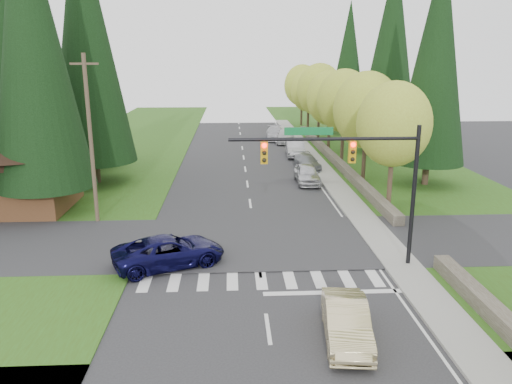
{
  "coord_description": "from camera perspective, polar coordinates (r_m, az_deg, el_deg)",
  "views": [
    {
      "loc": [
        -1.3,
        -17.5,
        9.71
      ],
      "look_at": [
        0.02,
        8.14,
        2.8
      ],
      "focal_mm": 35.0,
      "sensor_mm": 36.0,
      "label": 1
    }
  ],
  "objects": [
    {
      "name": "conifer_e_a",
      "position": [
        40.5,
        19.89,
        14.32
      ],
      "size": [
        5.44,
        5.44,
        17.8
      ],
      "color": "#38281C",
      "rests_on": "ground"
    },
    {
      "name": "sedan_champagne",
      "position": [
        18.48,
        10.29,
        -14.36
      ],
      "size": [
        1.95,
        4.42,
        1.41
      ],
      "primitive_type": "imported",
      "rotation": [
        0.0,
        0.0,
        -0.11
      ],
      "color": "beige",
      "rests_on": "ground"
    },
    {
      "name": "brown_building",
      "position": [
        35.87,
        -25.38,
        3.05
      ],
      "size": [
        8.4,
        8.4,
        5.4
      ],
      "color": "#4C2D19",
      "rests_on": "ground"
    },
    {
      "name": "conifer_w_c",
      "position": [
        40.95,
        -18.91,
        16.52
      ],
      "size": [
        6.46,
        6.46,
        20.8
      ],
      "color": "#38281C",
      "rests_on": "ground"
    },
    {
      "name": "stone_wall_north",
      "position": [
        49.41,
        8.68,
        3.98
      ],
      "size": [
        0.7,
        40.0,
        0.7
      ],
      "primitive_type": "cube",
      "color": "#4C4438",
      "rests_on": "ground"
    },
    {
      "name": "curb_east",
      "position": [
        41.32,
        7.38,
        1.44
      ],
      "size": [
        0.2,
        80.0,
        0.13
      ],
      "primitive_type": "cube",
      "color": "gray",
      "rests_on": "ground"
    },
    {
      "name": "utility_pole",
      "position": [
        30.95,
        -18.38,
        5.82
      ],
      "size": [
        1.6,
        0.24,
        10.0
      ],
      "color": "#473828",
      "rests_on": "ground"
    },
    {
      "name": "parked_car_b",
      "position": [
        45.27,
        5.87,
        3.43
      ],
      "size": [
        2.25,
        4.56,
        1.27
      ],
      "primitive_type": "imported",
      "rotation": [
        0.0,
        0.0,
        0.11
      ],
      "color": "gray",
      "rests_on": "ground"
    },
    {
      "name": "parked_car_e",
      "position": [
        61.4,
        2.23,
        6.7
      ],
      "size": [
        2.36,
        5.45,
        1.56
      ],
      "primitive_type": "imported",
      "rotation": [
        0.0,
        0.0,
        -0.03
      ],
      "color": "#ACACB1",
      "rests_on": "ground"
    },
    {
      "name": "sidewalk_east",
      "position": [
        41.47,
        8.54,
        1.45
      ],
      "size": [
        1.8,
        80.0,
        0.13
      ],
      "primitive_type": "cube",
      "color": "gray",
      "rests_on": "ground"
    },
    {
      "name": "decid_tree_6",
      "position": [
        74.34,
        5.29,
        12.04
      ],
      "size": [
        5.2,
        5.2,
        8.86
      ],
      "color": "#38281C",
      "rests_on": "ground"
    },
    {
      "name": "suv_navy",
      "position": [
        24.45,
        -9.91,
        -6.7
      ],
      "size": [
        5.86,
        4.32,
        1.48
      ],
      "primitive_type": "imported",
      "rotation": [
        0.0,
        0.0,
        1.97
      ],
      "color": "#0B0B37",
      "rests_on": "ground"
    },
    {
      "name": "cross_street",
      "position": [
        27.31,
        -0.03,
        -5.76
      ],
      "size": [
        120.0,
        8.0,
        0.1
      ],
      "primitive_type": "cube",
      "color": "#28282B",
      "rests_on": "ground"
    },
    {
      "name": "decid_tree_5",
      "position": [
        67.43,
        6.04,
        11.44
      ],
      "size": [
        4.8,
        4.8,
        8.3
      ],
      "color": "#38281C",
      "rests_on": "ground"
    },
    {
      "name": "decid_tree_0",
      "position": [
        33.45,
        15.5,
        7.47
      ],
      "size": [
        4.8,
        4.8,
        8.37
      ],
      "color": "#38281C",
      "rests_on": "ground"
    },
    {
      "name": "parked_car_d",
      "position": [
        59.02,
        3.38,
        6.39
      ],
      "size": [
        2.58,
        5.07,
        1.65
      ],
      "primitive_type": "imported",
      "rotation": [
        0.0,
        0.0,
        -0.13
      ],
      "color": "silver",
      "rests_on": "ground"
    },
    {
      "name": "ground",
      "position": [
        20.05,
        1.17,
        -13.9
      ],
      "size": [
        120.0,
        120.0,
        0.0
      ],
      "primitive_type": "plane",
      "color": "#28282B",
      "rests_on": "ground"
    },
    {
      "name": "decid_tree_3",
      "position": [
        53.69,
        8.48,
        10.59
      ],
      "size": [
        5.0,
        5.0,
        8.55
      ],
      "color": "#38281C",
      "rests_on": "ground"
    },
    {
      "name": "parked_car_c",
      "position": [
        51.09,
        4.49,
        5.0
      ],
      "size": [
        1.98,
        5.06,
        1.64
      ],
      "primitive_type": "imported",
      "rotation": [
        0.0,
        0.0,
        -0.05
      ],
      "color": "#A4A4A9",
      "rests_on": "ground"
    },
    {
      "name": "conifer_w_a",
      "position": [
        33.62,
        -24.27,
        15.65
      ],
      "size": [
        6.12,
        6.12,
        19.8
      ],
      "color": "#38281C",
      "rests_on": "ground"
    },
    {
      "name": "conifer_w_b",
      "position": [
        38.42,
        -26.25,
        13.7
      ],
      "size": [
        5.44,
        5.44,
        17.8
      ],
      "color": "#38281C",
      "rests_on": "ground"
    },
    {
      "name": "conifer_w_e",
      "position": [
        47.24,
        -19.23,
        14.97
      ],
      "size": [
        5.78,
        5.78,
        18.8
      ],
      "color": "#38281C",
      "rests_on": "ground"
    },
    {
      "name": "grass_east",
      "position": [
        41.28,
        17.41,
        0.81
      ],
      "size": [
        14.0,
        110.0,
        0.06
      ],
      "primitive_type": "cube",
      "color": "#314D14",
      "rests_on": "ground"
    },
    {
      "name": "decid_tree_4",
      "position": [
        60.54,
        7.28,
        11.5
      ],
      "size": [
        5.4,
        5.4,
        9.18
      ],
      "color": "#38281C",
      "rests_on": "ground"
    },
    {
      "name": "conifer_e_b",
      "position": [
        54.02,
        15.19,
        15.72
      ],
      "size": [
        6.12,
        6.12,
        19.8
      ],
      "color": "#38281C",
      "rests_on": "ground"
    },
    {
      "name": "decid_tree_1",
      "position": [
        40.12,
        12.54,
        9.12
      ],
      "size": [
        5.2,
        5.2,
        8.8
      ],
      "color": "#38281C",
      "rests_on": "ground"
    },
    {
      "name": "grass_west",
      "position": [
        40.45,
        -19.67,
        0.33
      ],
      "size": [
        14.0,
        110.0,
        0.06
      ],
      "primitive_type": "cube",
      "color": "#314D14",
      "rests_on": "ground"
    },
    {
      "name": "conifer_e_c",
      "position": [
        67.26,
        10.53,
        14.47
      ],
      "size": [
        5.1,
        5.1,
        16.8
      ],
      "color": "#38281C",
      "rests_on": "ground"
    },
    {
      "name": "decid_tree_2",
      "position": [
        46.82,
        10.05,
        10.21
      ],
      "size": [
        5.0,
        5.0,
        8.82
      ],
      "color": "#38281C",
      "rests_on": "ground"
    },
    {
      "name": "traffic_signal",
      "position": [
        23.2,
        11.27,
        3.02
      ],
      "size": [
        8.7,
        0.37,
        6.8
      ],
      "color": "black",
      "rests_on": "ground"
    },
    {
      "name": "parked_car_a",
      "position": [
        40.01,
        5.87,
        2.08
      ],
      "size": [
        1.86,
        4.53,
        1.54
      ],
      "primitive_type": "imported",
      "rotation": [
        0.0,
        0.0,
        -0.01
      ],
      "color": "#BABBBF",
      "rests_on": "ground"
    }
  ]
}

